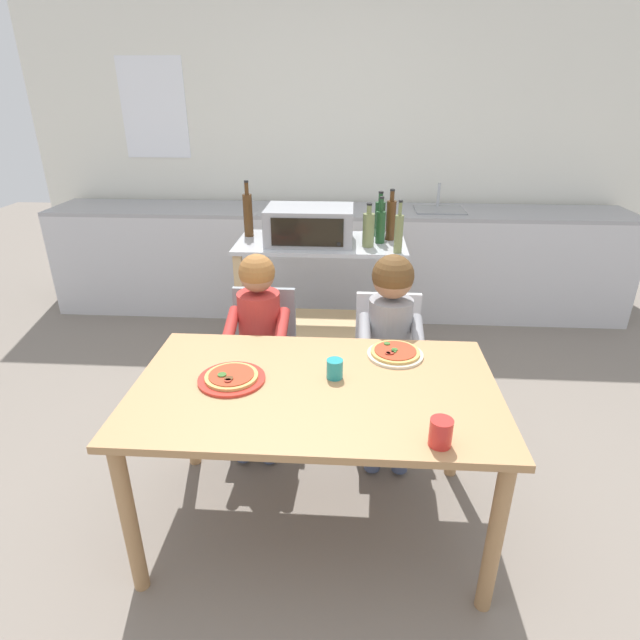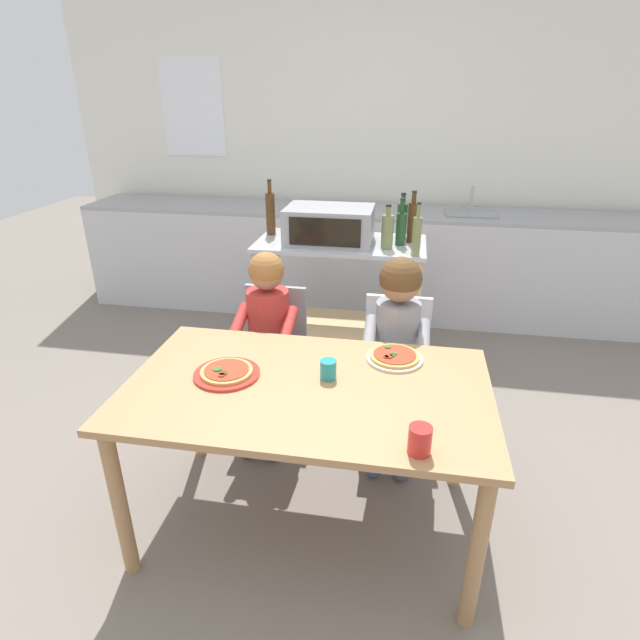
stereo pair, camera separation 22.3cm
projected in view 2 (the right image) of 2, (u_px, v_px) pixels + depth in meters
ground_plane at (342, 389)px, 3.35m from camera, size 11.41×11.41×0.00m
back_wall_tiled at (372, 146)px, 4.38m from camera, size 5.34×0.13×2.70m
kitchen_counter at (364, 261)px, 4.39m from camera, size 4.81×0.60×1.09m
kitchen_island_cart at (340, 286)px, 3.39m from camera, size 1.08×0.54×0.91m
toaster_oven at (329, 225)px, 3.20m from camera, size 0.54×0.38×0.22m
bottle_clear_vinegar at (270, 212)px, 3.37m from camera, size 0.06×0.06×0.36m
bottle_slim_sauce at (401, 227)px, 3.15m from camera, size 0.06×0.06×0.29m
bottle_tall_green_wine at (387, 231)px, 3.08m from camera, size 0.07×0.07×0.27m
bottle_dark_olive_oil at (417, 235)px, 2.94m from camera, size 0.05×0.05×0.31m
bottle_brown_beer at (402, 220)px, 3.29m from camera, size 0.07×0.07×0.29m
bottle_squat_spirits at (412, 221)px, 3.20m from camera, size 0.06×0.06×0.32m
dining_table at (307, 404)px, 2.07m from camera, size 1.45×0.86×0.73m
dining_chair_left at (273, 350)px, 2.83m from camera, size 0.36×0.36×0.81m
dining_chair_right at (395, 363)px, 2.69m from camera, size 0.36×0.36×0.81m
child_in_red_shirt at (266, 329)px, 2.65m from camera, size 0.32×0.42×1.04m
child_in_grey_shirt at (397, 335)px, 2.50m from camera, size 0.32×0.42×1.06m
pizza_plate_red_rimmed at (227, 373)px, 2.09m from camera, size 0.27×0.27×0.03m
pizza_plate_cream at (394, 357)px, 2.21m from camera, size 0.25×0.25×0.03m
drinking_cup_red at (420, 440)px, 1.63m from camera, size 0.08×0.08×0.10m
drinking_cup_teal at (328, 369)px, 2.06m from camera, size 0.07×0.07×0.08m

